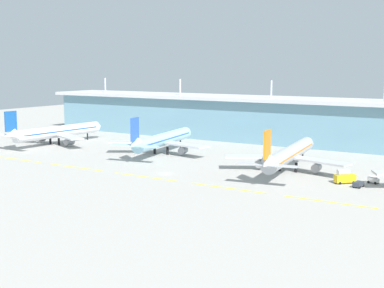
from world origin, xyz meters
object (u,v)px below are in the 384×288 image
object	(u,v)px
airliner_nearest	(56,132)
airliner_far_middle	(289,154)
airliner_near_middle	(162,140)
baggage_cart	(373,180)
fuel_truck	(344,177)
pushback_tug	(358,184)

from	to	relation	value
airliner_nearest	airliner_far_middle	size ratio (longest dim) A/B	0.93
airliner_nearest	airliner_near_middle	bearing A→B (deg)	4.40
baggage_cart	fuel_truck	distance (m)	9.86
airliner_nearest	airliner_far_middle	bearing A→B (deg)	-1.12
fuel_truck	airliner_near_middle	bearing A→B (deg)	168.62
airliner_nearest	baggage_cart	world-z (taller)	airliner_nearest
baggage_cart	pushback_tug	distance (m)	8.95
airliner_near_middle	airliner_far_middle	size ratio (longest dim) A/B	0.90
airliner_nearest	fuel_truck	size ratio (longest dim) A/B	9.09
airliner_near_middle	airliner_far_middle	world-z (taller)	same
airliner_nearest	baggage_cart	distance (m)	160.14
airliner_far_middle	baggage_cart	size ratio (longest dim) A/B	17.40
airliner_nearest	pushback_tug	world-z (taller)	airliner_nearest
baggage_cart	airliner_nearest	bearing A→B (deg)	177.16
airliner_far_middle	pushback_tug	bearing A→B (deg)	-24.89
airliner_near_middle	fuel_truck	xyz separation A→B (m)	(88.77, -17.87, -4.18)
airliner_far_middle	airliner_near_middle	bearing A→B (deg)	173.53
pushback_tug	fuel_truck	xyz separation A→B (m)	(-5.69, 3.43, 1.16)
airliner_nearest	airliner_near_middle	xyz separation A→B (m)	(62.71, 4.82, -0.00)
airliner_nearest	pushback_tug	distance (m)	158.12
airliner_nearest	baggage_cart	xyz separation A→B (m)	(159.86, -7.94, -5.19)
airliner_nearest	pushback_tug	xyz separation A→B (m)	(157.17, -16.48, -5.35)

